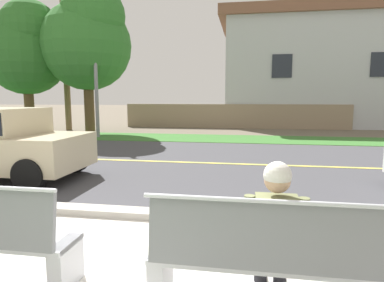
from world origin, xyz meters
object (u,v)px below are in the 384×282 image
(seated_person_olive, at_px, (275,226))
(bench_right, at_px, (261,260))
(shade_tree_left, at_px, (88,39))
(palm_tree_tall, at_px, (63,4))
(shade_tree_far_left, at_px, (27,49))
(streetlamp, at_px, (97,51))

(seated_person_olive, bearing_deg, bench_right, -123.52)
(shade_tree_left, distance_m, palm_tree_tall, 3.34)
(shade_tree_far_left, distance_m, palm_tree_tall, 3.31)
(bench_right, relative_size, shade_tree_far_left, 0.29)
(seated_person_olive, relative_size, palm_tree_tall, 0.15)
(streetlamp, xyz_separation_m, shade_tree_far_left, (-3.94, 0.72, 0.28))
(shade_tree_left, bearing_deg, shade_tree_far_left, -172.38)
(bench_right, xyz_separation_m, palm_tree_tall, (-9.74, 13.95, 6.21))
(shade_tree_left, bearing_deg, bench_right, -58.48)
(seated_person_olive, xyz_separation_m, palm_tree_tall, (-9.85, 13.78, 6.00))
(bench_right, bearing_deg, shade_tree_far_left, 131.40)
(bench_right, bearing_deg, palm_tree_tall, 124.91)
(bench_right, xyz_separation_m, shade_tree_left, (-7.63, 12.45, 4.11))
(streetlamp, bearing_deg, seated_person_olive, -58.64)
(bench_right, bearing_deg, streetlamp, 120.55)
(bench_right, relative_size, streetlamp, 0.28)
(bench_right, height_order, seated_person_olive, seated_person_olive)
(seated_person_olive, relative_size, shade_tree_left, 0.18)
(bench_right, xyz_separation_m, streetlamp, (-6.68, 11.32, 3.38))
(seated_person_olive, height_order, palm_tree_tall, palm_tree_tall)
(shade_tree_left, bearing_deg, palm_tree_tall, 144.39)
(streetlamp, distance_m, shade_tree_left, 1.64)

